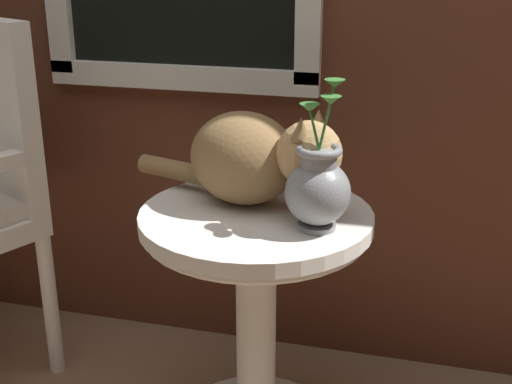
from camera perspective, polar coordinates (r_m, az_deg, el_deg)
name	(u,v)px	position (r m, az deg, el deg)	size (l,w,h in m)	color
wicker_side_table	(256,287)	(1.70, 0.00, -7.84)	(0.55, 0.55, 0.63)	silver
cat	(254,157)	(1.63, -0.16, 2.89)	(0.55, 0.29, 0.24)	olive
pewter_vase_with_ivy	(318,186)	(1.50, 5.15, 0.49)	(0.14, 0.14, 0.33)	gray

